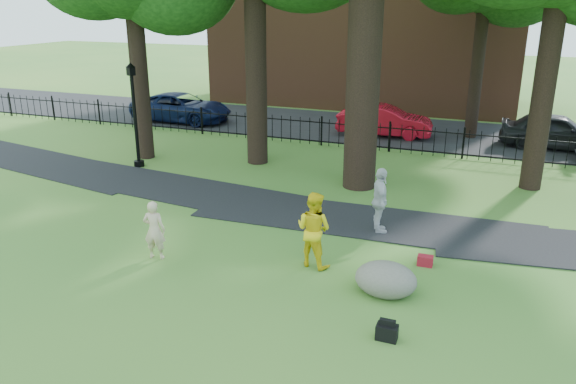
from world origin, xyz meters
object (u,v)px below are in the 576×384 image
at_px(lamppost, 135,117).
at_px(woman, 154,230).
at_px(boulder, 386,277).
at_px(red_sedan, 384,121).
at_px(man, 314,229).

bearing_deg(lamppost, woman, -30.39).
xyz_separation_m(boulder, red_sedan, (-3.24, 14.82, 0.32)).
bearing_deg(woman, man, -176.67).
height_order(man, red_sedan, man).
bearing_deg(woman, red_sedan, -111.79).
relative_size(lamppost, red_sedan, 0.90).
xyz_separation_m(man, red_sedan, (-1.31, 14.06, -0.21)).
distance_m(woman, lamppost, 8.58).
relative_size(man, lamppost, 0.47).
bearing_deg(woman, boulder, 170.66).
relative_size(man, boulder, 1.37).
distance_m(boulder, lamppost, 12.77).
height_order(woman, lamppost, lamppost).
height_order(lamppost, red_sedan, lamppost).
distance_m(woman, red_sedan, 15.34).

